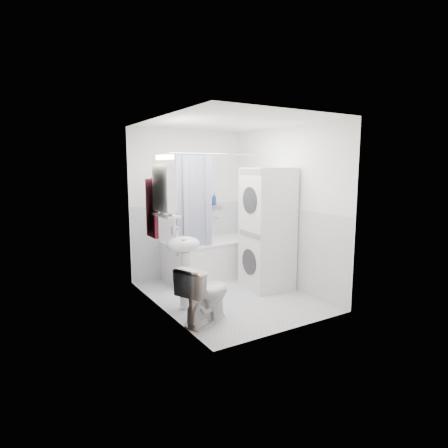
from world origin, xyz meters
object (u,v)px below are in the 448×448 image
sink (184,255)px  washer_dryer (267,229)px  toilet (205,294)px  bathtub (215,256)px

sink → washer_dryer: 1.45m
toilet → sink: bearing=-19.9°
bathtub → sink: bearing=-135.2°
washer_dryer → toilet: (-1.40, -0.64, -0.56)m
washer_dryer → toilet: washer_dryer is taller
washer_dryer → toilet: bearing=-150.7°
sink → washer_dryer: (1.43, 0.14, 0.20)m
bathtub → washer_dryer: bearing=-66.5°
sink → bathtub: bearing=44.8°
bathtub → toilet: (-1.01, -1.53, -0.00)m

